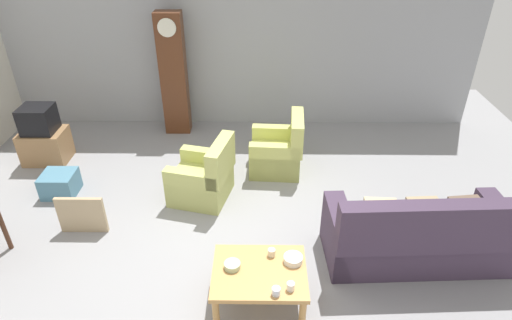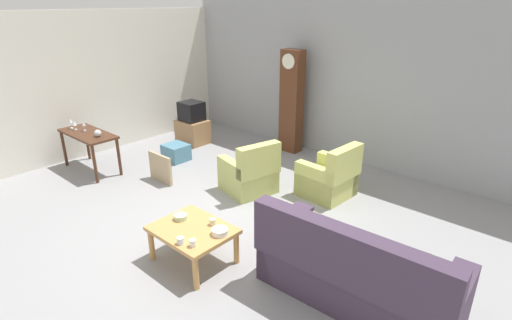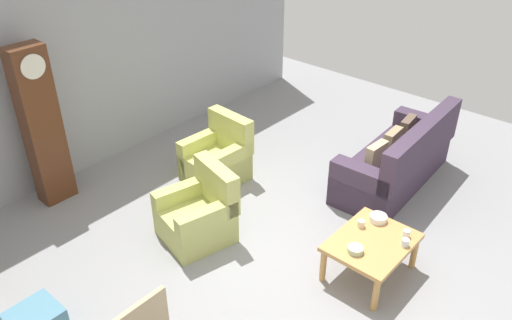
% 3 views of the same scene
% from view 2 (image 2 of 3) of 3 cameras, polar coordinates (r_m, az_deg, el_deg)
% --- Properties ---
extents(ground_plane, '(10.40, 10.40, 0.00)m').
position_cam_2_polar(ground_plane, '(5.85, -5.14, -9.34)').
color(ground_plane, gray).
extents(garage_door_wall, '(8.40, 0.16, 3.20)m').
position_cam_2_polar(garage_door_wall, '(8.02, 13.82, 11.06)').
color(garage_door_wall, '#9EA0A5').
rests_on(garage_door_wall, ground_plane).
extents(pegboard_wall_left, '(0.12, 6.40, 2.88)m').
position_cam_2_polar(pegboard_wall_left, '(8.90, -22.72, 9.99)').
color(pegboard_wall_left, silver).
rests_on(pegboard_wall_left, ground_plane).
extents(couch_floral, '(2.14, 0.98, 1.04)m').
position_cam_2_polar(couch_floral, '(4.46, 14.05, -15.67)').
color(couch_floral, '#423347').
rests_on(couch_floral, ground_plane).
extents(armchair_olive_near, '(0.95, 0.93, 0.92)m').
position_cam_2_polar(armchair_olive_near, '(6.67, -0.91, -2.17)').
color(armchair_olive_near, '#B7BC66').
rests_on(armchair_olive_near, ground_plane).
extents(armchair_olive_far, '(0.84, 0.81, 0.92)m').
position_cam_2_polar(armchair_olive_far, '(6.64, 10.46, -2.68)').
color(armchair_olive_far, '#C4C968').
rests_on(armchair_olive_far, ground_plane).
extents(coffee_table_wood, '(0.96, 0.76, 0.47)m').
position_cam_2_polar(coffee_table_wood, '(4.97, -9.10, -10.32)').
color(coffee_table_wood, tan).
rests_on(coffee_table_wood, ground_plane).
extents(console_table_dark, '(1.30, 0.56, 0.75)m').
position_cam_2_polar(console_table_dark, '(8.04, -22.97, 2.90)').
color(console_table_dark, '#472819').
rests_on(console_table_dark, ground_plane).
extents(grandfather_clock, '(0.44, 0.30, 2.14)m').
position_cam_2_polar(grandfather_clock, '(8.36, 5.14, 8.33)').
color(grandfather_clock, '#562D19').
rests_on(grandfather_clock, ground_plane).
extents(tv_stand_cabinet, '(0.68, 0.52, 0.53)m').
position_cam_2_polar(tv_stand_cabinet, '(9.15, -9.08, 4.07)').
color(tv_stand_cabinet, '#997047').
rests_on(tv_stand_cabinet, ground_plane).
extents(tv_crt, '(0.48, 0.44, 0.42)m').
position_cam_2_polar(tv_crt, '(9.01, -9.26, 6.95)').
color(tv_crt, black).
rests_on(tv_crt, tv_stand_cabinet).
extents(framed_picture_leaning, '(0.60, 0.05, 0.52)m').
position_cam_2_polar(framed_picture_leaning, '(7.26, -13.59, -1.14)').
color(framed_picture_leaning, tan).
rests_on(framed_picture_leaning, ground_plane).
extents(storage_box_blue, '(0.46, 0.43, 0.33)m').
position_cam_2_polar(storage_box_blue, '(8.21, -11.42, 1.09)').
color(storage_box_blue, teal).
rests_on(storage_box_blue, ground_plane).
extents(glass_dome_cloche, '(0.13, 0.13, 0.13)m').
position_cam_2_polar(glass_dome_cloche, '(7.69, -21.82, 3.61)').
color(glass_dome_cloche, silver).
rests_on(glass_dome_cloche, console_table_dark).
extents(cup_white_porcelain, '(0.08, 0.08, 0.09)m').
position_cam_2_polar(cup_white_porcelain, '(4.59, -9.09, -11.70)').
color(cup_white_porcelain, white).
rests_on(cup_white_porcelain, coffee_table_wood).
extents(cup_blue_rimmed, '(0.08, 0.08, 0.08)m').
position_cam_2_polar(cup_blue_rimmed, '(4.65, -10.80, -11.32)').
color(cup_blue_rimmed, silver).
rests_on(cup_blue_rimmed, coffee_table_wood).
extents(cup_cream_tall, '(0.08, 0.08, 0.08)m').
position_cam_2_polar(cup_cream_tall, '(4.95, -6.25, -8.82)').
color(cup_cream_tall, beige).
rests_on(cup_cream_tall, coffee_table_wood).
extents(bowl_white_stacked, '(0.20, 0.20, 0.07)m').
position_cam_2_polar(bowl_white_stacked, '(4.76, -5.22, -10.21)').
color(bowl_white_stacked, white).
rests_on(bowl_white_stacked, coffee_table_wood).
extents(bowl_shallow_green, '(0.17, 0.17, 0.06)m').
position_cam_2_polar(bowl_shallow_green, '(5.13, -10.79, -8.04)').
color(bowl_shallow_green, '#B2C69E').
rests_on(bowl_shallow_green, coffee_table_wood).
extents(wine_glass_tall, '(0.07, 0.07, 0.21)m').
position_cam_2_polar(wine_glass_tall, '(8.34, -25.14, 5.00)').
color(wine_glass_tall, silver).
rests_on(wine_glass_tall, console_table_dark).
extents(wine_glass_mid, '(0.07, 0.07, 0.17)m').
position_cam_2_polar(wine_glass_mid, '(8.24, -24.64, 4.67)').
color(wine_glass_mid, silver).
rests_on(wine_glass_mid, console_table_dark).
extents(wine_glass_short, '(0.06, 0.06, 0.19)m').
position_cam_2_polar(wine_glass_short, '(8.10, -23.54, 4.69)').
color(wine_glass_short, silver).
rests_on(wine_glass_short, console_table_dark).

